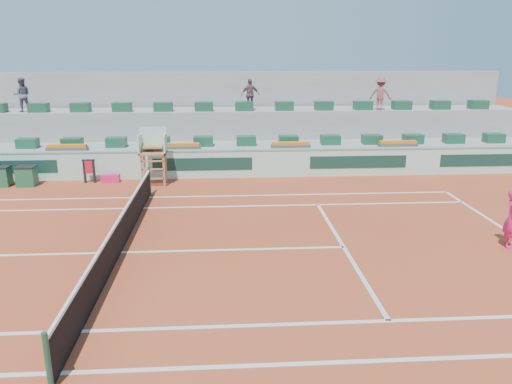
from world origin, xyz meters
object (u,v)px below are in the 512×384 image
umpire_chair (153,148)px  tennis_player (512,218)px  player_bag (111,178)px  drink_cooler_a (27,176)px

umpire_chair → tennis_player: size_ratio=1.05×
player_bag → drink_cooler_a: size_ratio=0.92×
player_bag → tennis_player: tennis_player is taller
player_bag → drink_cooler_a: (-3.37, -0.38, 0.25)m
drink_cooler_a → tennis_player: (16.55, -7.80, 0.45)m
umpire_chair → drink_cooler_a: umpire_chair is taller
tennis_player → player_bag: bearing=148.2°
umpire_chair → tennis_player: umpire_chair is taller
player_bag → tennis_player: size_ratio=0.34×
player_bag → umpire_chair: (1.97, -0.44, 1.37)m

